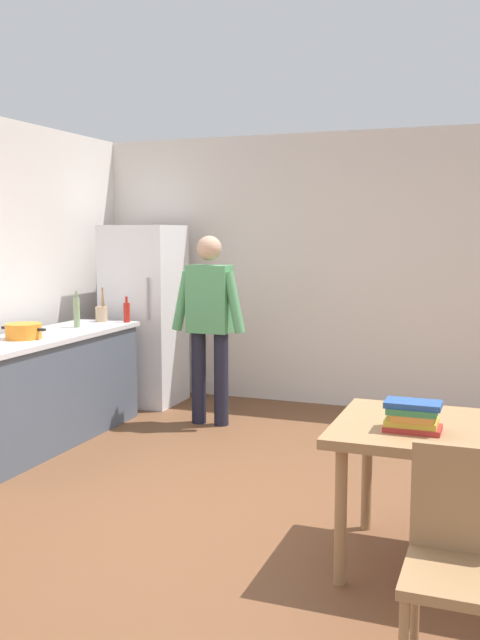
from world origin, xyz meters
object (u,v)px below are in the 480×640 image
(cooking_pot, at_px, (23,331))
(bottle_vinegar_tall, at_px, (77,312))
(bottle_sauce_red, at_px, (127,312))
(person, at_px, (209,317))
(book_stack, at_px, (413,416))
(utensil_jar, at_px, (101,313))
(refrigerator, at_px, (144,315))
(dining_table, at_px, (476,444))
(chair, at_px, (464,552))

(cooking_pot, xyz_separation_m, bottle_vinegar_tall, (0.00, 0.74, 0.08))
(bottle_sauce_red, bearing_deg, person, 2.73)
(cooking_pot, height_order, bottle_sauce_red, bottle_sauce_red)
(bottle_vinegar_tall, distance_m, book_stack, 3.59)
(cooking_pot, height_order, book_stack, cooking_pot)
(book_stack, bearing_deg, utensil_jar, 144.67)
(person, height_order, cooking_pot, person)
(cooking_pot, xyz_separation_m, utensil_jar, (-0.01, 1.16, 0.02))
(utensil_jar, bearing_deg, book_stack, -35.33)
(refrigerator, height_order, utensil_jar, refrigerator)
(refrigerator, bearing_deg, dining_table, -39.29)
(person, distance_m, book_stack, 3.08)
(cooking_pot, relative_size, bottle_vinegar_tall, 1.25)
(person, xyz_separation_m, bottle_sauce_red, (-0.82, -0.04, 0.02))
(dining_table, bearing_deg, bottle_vinegar_tall, 154.21)
(person, bearing_deg, bottle_sauce_red, -177.27)
(utensil_jar, bearing_deg, bottle_vinegar_tall, -88.45)
(bottle_sauce_red, bearing_deg, utensil_jar, -170.91)
(refrigerator, distance_m, bottle_vinegar_tall, 1.07)
(refrigerator, relative_size, person, 1.06)
(dining_table, bearing_deg, cooking_pot, 165.07)
(cooking_pot, bearing_deg, utensil_jar, 90.49)
(chair, bearing_deg, bottle_sauce_red, 122.58)
(refrigerator, xyz_separation_m, person, (0.95, -0.55, 0.08))
(dining_table, bearing_deg, refrigerator, 140.71)
(cooking_pot, distance_m, bottle_sauce_red, 1.22)
(person, bearing_deg, chair, -52.97)
(dining_table, relative_size, chair, 1.54)
(cooking_pot, relative_size, bottle_sauce_red, 1.67)
(refrigerator, xyz_separation_m, bottle_vinegar_tall, (-0.10, -1.06, 0.14))
(cooking_pot, bearing_deg, chair, -28.87)
(utensil_jar, bearing_deg, chair, -41.67)
(person, distance_m, dining_table, 3.20)
(refrigerator, bearing_deg, book_stack, -43.39)
(bottle_vinegar_tall, relative_size, book_stack, 1.17)
(refrigerator, xyz_separation_m, utensil_jar, (-0.11, -0.63, 0.08))
(person, relative_size, book_stack, 6.21)
(refrigerator, xyz_separation_m, cooking_pot, (-0.10, -1.79, 0.06))
(cooking_pot, height_order, utensil_jar, utensil_jar)
(person, height_order, bottle_vinegar_tall, person)
(chair, height_order, utensil_jar, utensil_jar)
(person, xyz_separation_m, book_stack, (2.06, -2.29, -0.15))
(bottle_sauce_red, bearing_deg, book_stack, -38.06)
(utensil_jar, bearing_deg, person, 4.21)
(dining_table, bearing_deg, utensil_jar, 148.78)
(refrigerator, xyz_separation_m, book_stack, (3.01, -2.84, -0.08))
(chair, height_order, bottle_vinegar_tall, bottle_vinegar_tall)
(dining_table, distance_m, book_stack, 0.36)
(dining_table, relative_size, bottle_vinegar_tall, 4.37)
(chair, xyz_separation_m, cooking_pot, (-3.40, 1.88, 0.43))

